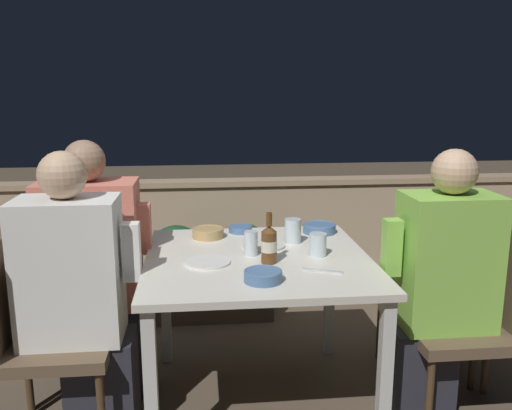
% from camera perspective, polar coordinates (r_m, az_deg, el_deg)
% --- Properties ---
extents(ground_plane, '(16.00, 16.00, 0.00)m').
position_cam_1_polar(ground_plane, '(2.74, 0.17, -20.06)').
color(ground_plane, brown).
extents(parapet_wall, '(9.00, 0.18, 0.79)m').
position_cam_1_polar(parapet_wall, '(4.11, -2.29, -2.69)').
color(parapet_wall, tan).
rests_on(parapet_wall, ground_plane).
extents(dining_table, '(1.00, 1.01, 0.73)m').
position_cam_1_polar(dining_table, '(2.46, 0.18, -7.30)').
color(dining_table, silver).
rests_on(dining_table, ground_plane).
extents(planter_hedge, '(0.79, 0.47, 0.60)m').
position_cam_1_polar(planter_hedge, '(3.55, -4.84, -6.29)').
color(planter_hedge, brown).
rests_on(planter_hedge, ground_plane).
extents(chair_left_near, '(0.46, 0.46, 0.89)m').
position_cam_1_polar(chair_left_near, '(2.45, -22.66, -11.22)').
color(chair_left_near, brown).
rests_on(chair_left_near, ground_plane).
extents(person_white_polo, '(0.49, 0.26, 1.23)m').
position_cam_1_polar(person_white_polo, '(2.37, -18.03, -9.44)').
color(person_white_polo, '#282833').
rests_on(person_white_polo, ground_plane).
extents(chair_left_far, '(0.46, 0.46, 0.89)m').
position_cam_1_polar(chair_left_far, '(2.76, -20.33, -8.36)').
color(chair_left_far, brown).
rests_on(chair_left_far, ground_plane).
extents(person_coral_top, '(0.51, 0.26, 1.24)m').
position_cam_1_polar(person_coral_top, '(2.69, -16.22, -6.69)').
color(person_coral_top, '#282833').
rests_on(person_coral_top, ground_plane).
extents(chair_right_near, '(0.46, 0.46, 0.89)m').
position_cam_1_polar(chair_right_near, '(2.61, 22.62, -9.72)').
color(chair_right_near, brown).
rests_on(chair_right_near, ground_plane).
extents(person_green_blouse, '(0.48, 0.26, 1.22)m').
position_cam_1_polar(person_green_blouse, '(2.49, 18.59, -8.39)').
color(person_green_blouse, '#282833').
rests_on(person_green_blouse, ground_plane).
extents(chair_right_far, '(0.46, 0.46, 0.89)m').
position_cam_1_polar(chair_right_far, '(2.92, 20.10, -7.16)').
color(chair_right_far, brown).
rests_on(chair_right_far, ground_plane).
extents(beer_bottle, '(0.07, 0.07, 0.22)m').
position_cam_1_polar(beer_bottle, '(2.32, 1.38, -4.11)').
color(beer_bottle, brown).
rests_on(beer_bottle, dining_table).
extents(plate_0, '(0.20, 0.20, 0.01)m').
position_cam_1_polar(plate_0, '(2.35, -5.11, -6.02)').
color(plate_0, white).
rests_on(plate_0, dining_table).
extents(plate_1, '(0.20, 0.20, 0.01)m').
position_cam_1_polar(plate_1, '(2.58, 0.81, -4.28)').
color(plate_1, silver).
rests_on(plate_1, dining_table).
extents(bowl_0, '(0.15, 0.15, 0.05)m').
position_cam_1_polar(bowl_0, '(2.13, 0.75, -7.39)').
color(bowl_0, '#4C709E').
rests_on(bowl_0, dining_table).
extents(bowl_1, '(0.12, 0.12, 0.03)m').
position_cam_1_polar(bowl_1, '(2.82, -1.65, -2.50)').
color(bowl_1, '#4C709E').
rests_on(bowl_1, dining_table).
extents(bowl_2, '(0.16, 0.16, 0.05)m').
position_cam_1_polar(bowl_2, '(2.73, -5.07, -2.87)').
color(bowl_2, tan).
rests_on(bowl_2, dining_table).
extents(bowl_3, '(0.17, 0.17, 0.05)m').
position_cam_1_polar(bowl_3, '(2.83, 6.68, -2.38)').
color(bowl_3, '#4C709E').
rests_on(bowl_3, dining_table).
extents(glass_cup_0, '(0.08, 0.08, 0.12)m').
position_cam_1_polar(glass_cup_0, '(2.63, 3.90, -2.74)').
color(glass_cup_0, silver).
rests_on(glass_cup_0, dining_table).
extents(glass_cup_1, '(0.06, 0.06, 0.11)m').
position_cam_1_polar(glass_cup_1, '(2.43, -0.53, -4.05)').
color(glass_cup_1, silver).
rests_on(glass_cup_1, dining_table).
extents(glass_cup_2, '(0.08, 0.08, 0.10)m').
position_cam_1_polar(glass_cup_2, '(2.45, 6.51, -4.17)').
color(glass_cup_2, silver).
rests_on(glass_cup_2, dining_table).
extents(fork_0, '(0.16, 0.08, 0.01)m').
position_cam_1_polar(fork_0, '(2.26, 6.98, -6.89)').
color(fork_0, silver).
rests_on(fork_0, dining_table).
extents(potted_plant, '(0.36, 0.36, 0.67)m').
position_cam_1_polar(potted_plant, '(3.63, 16.12, -5.06)').
color(potted_plant, '#B2A899').
rests_on(potted_plant, ground_plane).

